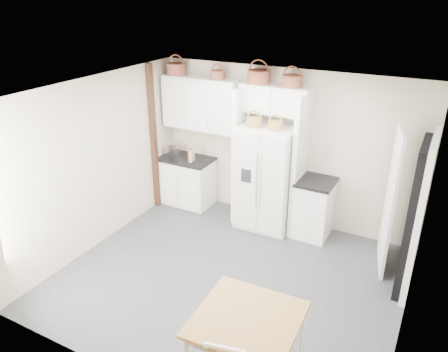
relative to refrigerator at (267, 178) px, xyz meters
The scene contains 27 objects.
floor 1.86m from the refrigerator, 84.76° to the right, with size 4.50×4.50×0.00m, color #23232A.
ceiling 2.38m from the refrigerator, 84.76° to the right, with size 4.50×4.50×0.00m, color white.
wall_back 0.58m from the refrigerator, 67.69° to the left, with size 4.50×4.50×0.00m, color #C1B899.
wall_left 2.70m from the refrigerator, 142.11° to the right, with size 4.00×4.00×0.00m, color #C1B899.
wall_right 2.94m from the refrigerator, 34.25° to the right, with size 4.00×4.00×0.00m, color #C1B899.
refrigerator is the anchor object (origin of this frame).
base_cab_left 1.68m from the refrigerator, behind, with size 0.92×0.58×0.86m, color white.
base_cab_right 0.91m from the refrigerator, ahead, with size 0.52×0.63×0.92m, color white.
dining_table 3.30m from the refrigerator, 70.53° to the right, with size 0.99×0.99×0.83m, color brown.
counter_left 1.62m from the refrigerator, behind, with size 0.96×0.62×0.04m, color black.
counter_right 0.81m from the refrigerator, ahead, with size 0.57×0.67×0.04m, color black.
toaster 1.89m from the refrigerator, behind, with size 0.26×0.15×0.18m, color silver.
cookbook_red 1.48m from the refrigerator, behind, with size 0.03×0.15×0.23m, color #B74226.
cookbook_cream 1.44m from the refrigerator, behind, with size 0.03×0.15×0.22m, color beige.
basket_upper_a 2.43m from the refrigerator, behind, with size 0.33×0.33×0.19m, color brown.
basket_upper_c 1.87m from the refrigerator, 169.24° to the left, with size 0.24×0.24×0.14m, color brown.
basket_bridge_a 1.62m from the refrigerator, 146.91° to the left, with size 0.36×0.36×0.20m, color brown.
basket_bridge_b 1.60m from the refrigerator, 38.46° to the left, with size 0.31×0.31×0.17m, color brown.
basket_fridge_a 0.97m from the refrigerator, 155.53° to the right, with size 0.26×0.26×0.14m, color brown.
basket_fridge_b 0.95m from the refrigerator, 36.98° to the right, with size 0.23×0.23×0.13m, color brown.
upper_cabinet 1.71m from the refrigerator, behind, with size 1.40×0.34×0.90m, color white.
bridge_cabinet 1.27m from the refrigerator, 90.00° to the left, with size 1.12×0.34×0.45m, color white.
fridge_panel_left 0.59m from the refrigerator, behind, with size 0.08×0.60×2.30m, color white.
fridge_panel_right 0.59m from the refrigerator, ahead, with size 0.08×0.60×2.30m, color white.
trim_post 2.11m from the refrigerator, behind, with size 0.09×0.09×2.60m, color #361D10.
doorway_void 2.40m from the refrigerator, 15.36° to the right, with size 0.18×0.85×2.05m, color black.
door_slab 1.98m from the refrigerator, ahead, with size 0.80×0.04×2.05m, color white.
Camera 1 is at (2.29, -4.47, 3.77)m, focal length 35.00 mm.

